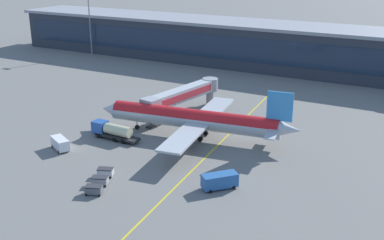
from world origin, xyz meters
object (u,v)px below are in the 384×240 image
at_px(fuel_tanker, 112,131).
at_px(main_airliner, 195,119).
at_px(baggage_cart_1, 100,180).
at_px(baggage_cart_2, 105,172).
at_px(baggage_cart_0, 94,190).
at_px(crew_van, 60,143).
at_px(lavatory_truck, 219,180).

bearing_deg(fuel_tanker, main_airliner, 31.16).
height_order(baggage_cart_1, baggage_cart_2, same).
height_order(main_airliner, baggage_cart_2, main_airliner).
distance_m(main_airliner, baggage_cart_0, 29.46).
bearing_deg(baggage_cart_0, crew_van, 147.36).
xyz_separation_m(lavatory_truck, baggage_cart_2, (-18.94, -5.22, -0.64)).
distance_m(baggage_cart_0, baggage_cart_1, 3.20).
bearing_deg(baggage_cart_1, crew_van, 153.22).
bearing_deg(fuel_tanker, crew_van, -121.45).
bearing_deg(crew_van, baggage_cart_1, -26.78).
bearing_deg(main_airliner, baggage_cart_1, -98.07).
distance_m(crew_van, lavatory_truck, 34.10).
bearing_deg(baggage_cart_1, lavatory_truck, 24.77).
bearing_deg(baggage_cart_2, lavatory_truck, 15.41).
bearing_deg(baggage_cart_1, baggage_cart_0, -68.31).
height_order(main_airliner, baggage_cart_0, main_airliner).
relative_size(baggage_cart_0, baggage_cart_1, 1.00).
bearing_deg(crew_van, main_airliner, 41.84).
distance_m(crew_van, baggage_cart_2, 16.06).
xyz_separation_m(fuel_tanker, crew_van, (-5.66, -9.26, -0.43)).
bearing_deg(baggage_cart_2, baggage_cart_1, -68.31).
relative_size(baggage_cart_1, baggage_cart_2, 1.00).
bearing_deg(lavatory_truck, main_airliner, 127.94).
bearing_deg(baggage_cart_1, main_airliner, 81.93).
distance_m(baggage_cart_0, baggage_cart_2, 6.40).
xyz_separation_m(main_airliner, baggage_cart_0, (-2.53, -29.18, -3.21)).
height_order(baggage_cart_0, baggage_cart_1, same).
relative_size(crew_van, baggage_cart_0, 1.78).
xyz_separation_m(baggage_cart_1, baggage_cart_2, (-1.18, 2.97, 0.00)).
distance_m(fuel_tanker, baggage_cart_2, 17.38).
distance_m(baggage_cart_1, baggage_cart_2, 3.20).
distance_m(lavatory_truck, baggage_cart_0, 20.00).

